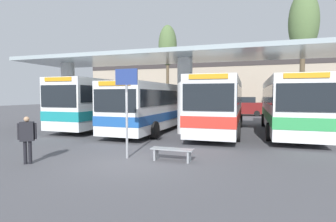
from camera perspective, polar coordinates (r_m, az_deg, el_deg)
The scene contains 13 objects.
ground_plane at distance 9.66m, azimuth -7.77°, elevation -10.94°, with size 100.00×100.00×0.00m, color #4C4C51.
townhouse_backdrop at distance 36.05m, azimuth 11.76°, elevation 7.15°, with size 40.00×0.58×8.15m.
station_canopy at distance 16.44m, azimuth 3.71°, elevation 9.25°, with size 22.50×5.20×4.92m.
transit_bus_left_bay at distance 20.02m, azimuth -13.04°, elevation 1.98°, with size 2.92×10.28×3.43m.
transit_bus_center_bay at distance 17.82m, azimuth -2.86°, elevation 1.34°, with size 2.91×10.67×3.12m.
transit_bus_right_bay at distance 17.21m, azimuth 11.15°, elevation 1.66°, with size 2.99×10.78×3.38m.
transit_bus_far_right_bay at distance 18.22m, azimuth 24.56°, elevation 1.50°, with size 2.89×11.54×3.37m.
waiting_bench_mid_platform at distance 9.62m, azimuth 0.91°, elevation -8.89°, with size 1.57×0.44×0.46m.
info_sign_platform at distance 9.96m, azimuth -9.01°, elevation 3.37°, with size 0.90×0.09×3.38m.
pedestrian_waiting at distance 10.34m, azimuth -28.33°, elevation -4.64°, with size 0.55×0.45×1.66m.
poplar_tree_behind_left at distance 25.13m, azimuth 27.42°, elevation 16.41°, with size 2.34×2.34×10.95m.
poplar_tree_behind_right at distance 27.58m, azimuth -0.08°, elevation 13.78°, with size 1.87×1.87×9.55m.
parked_car_street at distance 32.22m, azimuth 16.20°, elevation 0.95°, with size 4.70×2.06×2.18m.
Camera 1 is at (4.12, -8.40, 2.40)m, focal length 28.00 mm.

